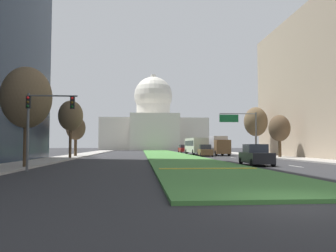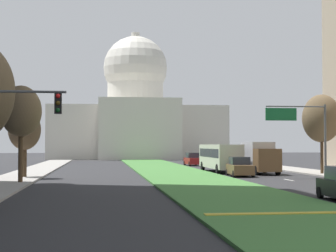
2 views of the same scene
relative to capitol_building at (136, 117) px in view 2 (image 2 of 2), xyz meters
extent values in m
plane|color=#2B2B2D|center=(0.00, -54.00, -8.73)|extent=(260.00, 260.00, 0.00)
cube|color=#427A38|center=(0.00, -59.48, -8.66)|extent=(7.40, 98.59, 0.14)
cube|color=gold|center=(0.00, -95.99, -8.57)|extent=(6.66, 0.50, 0.04)
cube|color=silver|center=(8.12, -73.35, -8.73)|extent=(0.16, 2.40, 0.01)
cube|color=silver|center=(8.12, -60.62, -8.73)|extent=(0.16, 2.40, 0.01)
cube|color=silver|center=(8.12, -57.94, -8.73)|extent=(0.16, 2.40, 0.01)
cube|color=silver|center=(8.12, -40.60, -8.73)|extent=(0.16, 2.40, 0.01)
cube|color=#9E9991|center=(-14.55, -64.96, -8.66)|extent=(4.00, 98.59, 0.15)
cube|color=#9E9991|center=(14.55, -64.96, -8.66)|extent=(4.00, 98.59, 0.15)
cube|color=beige|center=(0.00, 0.77, -3.37)|extent=(35.84, 23.64, 10.73)
cube|color=beige|center=(0.00, -13.05, -2.83)|extent=(15.77, 4.00, 11.80)
cylinder|color=beige|center=(0.00, 0.77, 5.16)|extent=(12.00, 12.00, 6.32)
sphere|color=beige|center=(0.00, 0.77, 10.72)|extent=(13.75, 13.75, 13.75)
cylinder|color=beige|center=(0.00, 0.77, 16.91)|extent=(1.80, 1.80, 3.00)
cylinder|color=#515456|center=(-10.45, -95.63, -3.68)|extent=(3.20, 0.10, 0.10)
cube|color=black|center=(-9.17, -95.63, -4.13)|extent=(0.28, 0.24, 0.84)
sphere|color=red|center=(-9.17, -95.77, -3.85)|extent=(0.18, 0.18, 0.18)
sphere|color=#4C380F|center=(-9.17, -95.77, -4.13)|extent=(0.18, 0.18, 0.18)
sphere|color=#0F4219|center=(-9.17, -95.77, -4.41)|extent=(0.18, 0.18, 0.18)
cylinder|color=#515456|center=(12.25, -71.22, -5.48)|extent=(0.20, 0.20, 6.50)
cylinder|color=#515456|center=(9.55, -71.22, -2.43)|extent=(5.40, 0.12, 0.12)
cube|color=#146033|center=(8.20, -71.27, -3.13)|extent=(2.80, 0.08, 1.10)
cylinder|color=#4C3823|center=(-13.44, -75.39, -6.48)|extent=(0.34, 0.34, 4.50)
ellipsoid|color=brown|center=(-13.44, -75.39, -3.26)|extent=(3.09, 3.09, 3.87)
cylinder|color=#4C3823|center=(-14.04, -68.75, -7.05)|extent=(0.43, 0.43, 3.36)
ellipsoid|color=brown|center=(-14.04, -68.75, -4.49)|extent=(2.82, 2.82, 3.52)
cylinder|color=#4C3823|center=(13.89, -66.49, -6.57)|extent=(0.29, 0.29, 4.33)
ellipsoid|color=brown|center=(13.89, -66.49, -3.24)|extent=(3.74, 3.74, 4.67)
cylinder|color=black|center=(4.54, -88.63, -8.41)|extent=(0.25, 0.65, 0.64)
cube|color=brown|center=(5.29, -68.10, -8.07)|extent=(2.11, 4.45, 0.88)
cube|color=#282D38|center=(5.31, -67.92, -7.28)|extent=(1.76, 2.18, 0.72)
cylinder|color=black|center=(6.04, -69.87, -8.41)|extent=(0.26, 0.65, 0.64)
cylinder|color=black|center=(4.35, -69.77, -8.41)|extent=(0.26, 0.65, 0.64)
cylinder|color=black|center=(6.24, -66.43, -8.41)|extent=(0.26, 0.65, 0.64)
cylinder|color=black|center=(4.55, -66.33, -8.41)|extent=(0.26, 0.65, 0.64)
cube|color=#BCBCC1|center=(8.42, -51.10, -8.07)|extent=(2.23, 4.78, 0.88)
cube|color=#282D38|center=(8.43, -50.91, -7.27)|extent=(1.83, 2.35, 0.72)
cylinder|color=black|center=(9.16, -53.03, -8.41)|extent=(0.26, 0.65, 0.64)
cylinder|color=black|center=(7.42, -52.91, -8.41)|extent=(0.26, 0.65, 0.64)
cylinder|color=black|center=(9.42, -49.29, -8.41)|extent=(0.26, 0.65, 0.64)
cylinder|color=black|center=(7.68, -49.16, -8.41)|extent=(0.26, 0.65, 0.64)
cube|color=maroon|center=(5.32, -42.02, -8.08)|extent=(1.99, 4.36, 0.87)
cube|color=#282D38|center=(5.31, -41.85, -7.29)|extent=(1.67, 2.13, 0.71)
cylinder|color=black|center=(6.22, -43.67, -8.41)|extent=(0.25, 0.65, 0.64)
cylinder|color=black|center=(4.59, -43.75, -8.41)|extent=(0.25, 0.65, 0.64)
cylinder|color=black|center=(6.05, -40.30, -8.41)|extent=(0.25, 0.65, 0.64)
cylinder|color=black|center=(4.43, -40.38, -8.41)|extent=(0.25, 0.65, 0.64)
cube|color=brown|center=(8.41, -66.50, -7.28)|extent=(2.30, 2.00, 2.20)
cube|color=#B2B2B7|center=(8.41, -63.30, -6.93)|extent=(2.30, 4.40, 2.80)
cylinder|color=black|center=(9.46, -66.50, -8.28)|extent=(0.30, 0.90, 0.90)
cylinder|color=black|center=(7.36, -66.50, -8.28)|extent=(0.30, 0.90, 0.90)
cylinder|color=black|center=(9.46, -62.20, -8.28)|extent=(0.30, 0.90, 0.90)
cylinder|color=black|center=(7.36, -62.20, -8.28)|extent=(0.30, 0.90, 0.90)
cube|color=beige|center=(5.29, -59.62, -7.03)|extent=(2.50, 11.00, 2.50)
cube|color=#232833|center=(5.29, -59.62, -6.68)|extent=(2.52, 10.12, 0.90)
cylinder|color=black|center=(6.44, -63.92, -8.23)|extent=(0.32, 1.00, 1.00)
cylinder|color=black|center=(4.14, -63.92, -8.23)|extent=(0.32, 1.00, 1.00)
cylinder|color=black|center=(6.44, -55.72, -8.23)|extent=(0.32, 1.00, 1.00)
cylinder|color=black|center=(4.14, -55.72, -8.23)|extent=(0.32, 1.00, 1.00)
camera|label=1|loc=(-4.59, -118.35, -6.98)|focal=35.55mm
camera|label=2|loc=(-7.50, -117.82, -5.76)|focal=58.97mm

